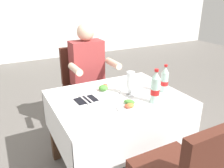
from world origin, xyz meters
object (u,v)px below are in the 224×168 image
(chair_far_diner_seat, at_px, (83,84))
(plate_far_diner, at_px, (106,89))
(seated_diner_far, at_px, (89,73))
(cola_bottle_secondary, at_px, (155,88))
(cola_bottle_primary, at_px, (165,80))
(napkin_cutlery_set, at_px, (86,100))
(plate_near_camera, at_px, (132,106))
(beer_glass_left, at_px, (130,83))
(main_dining_table, at_px, (117,114))

(chair_far_diner_seat, xyz_separation_m, plate_far_diner, (-0.03, -0.67, 0.19))
(seated_diner_far, distance_m, cola_bottle_secondary, 0.98)
(cola_bottle_secondary, bearing_deg, cola_bottle_primary, 33.33)
(chair_far_diner_seat, relative_size, cola_bottle_primary, 3.85)
(cola_bottle_primary, distance_m, napkin_cutlery_set, 0.71)
(plate_near_camera, distance_m, cola_bottle_secondary, 0.24)
(beer_glass_left, xyz_separation_m, cola_bottle_secondary, (0.10, -0.22, 0.02))
(main_dining_table, bearing_deg, cola_bottle_secondary, -48.74)
(seated_diner_far, distance_m, plate_far_diner, 0.56)
(plate_near_camera, xyz_separation_m, plate_far_diner, (-0.03, 0.39, 0.01))
(chair_far_diner_seat, relative_size, plate_far_diner, 4.13)
(chair_far_diner_seat, height_order, plate_far_diner, chair_far_diner_seat)
(napkin_cutlery_set, bearing_deg, plate_near_camera, -47.30)
(cola_bottle_primary, bearing_deg, plate_near_camera, -162.51)
(chair_far_diner_seat, bearing_deg, cola_bottle_primary, -65.56)
(plate_near_camera, bearing_deg, napkin_cutlery_set, 132.70)
(plate_far_diner, xyz_separation_m, napkin_cutlery_set, (-0.24, -0.10, -0.01))
(seated_diner_far, relative_size, plate_far_diner, 5.36)
(plate_near_camera, height_order, cola_bottle_primary, cola_bottle_primary)
(cola_bottle_primary, height_order, cola_bottle_secondary, cola_bottle_secondary)
(plate_near_camera, xyz_separation_m, cola_bottle_secondary, (0.21, -0.01, 0.11))
(plate_near_camera, distance_m, cola_bottle_primary, 0.45)
(chair_far_diner_seat, height_order, cola_bottle_primary, cola_bottle_primary)
(plate_near_camera, bearing_deg, plate_far_diner, 94.42)
(napkin_cutlery_set, bearing_deg, plate_far_diner, 22.79)
(plate_far_diner, bearing_deg, plate_near_camera, -85.58)
(cola_bottle_primary, bearing_deg, chair_far_diner_seat, 114.44)
(main_dining_table, xyz_separation_m, cola_bottle_secondary, (0.21, -0.24, 0.29))
(cola_bottle_primary, relative_size, napkin_cutlery_set, 1.31)
(main_dining_table, xyz_separation_m, seated_diner_far, (0.03, 0.72, 0.15))
(main_dining_table, distance_m, cola_bottle_primary, 0.51)
(beer_glass_left, relative_size, cola_bottle_primary, 0.84)
(chair_far_diner_seat, distance_m, cola_bottle_secondary, 1.12)
(plate_far_diner, bearing_deg, cola_bottle_primary, -29.60)
(main_dining_table, distance_m, napkin_cutlery_set, 0.32)
(beer_glass_left, bearing_deg, cola_bottle_secondary, -65.96)
(seated_diner_far, xyz_separation_m, plate_far_diner, (-0.06, -0.56, 0.04))
(main_dining_table, xyz_separation_m, beer_glass_left, (0.11, -0.02, 0.28))
(cola_bottle_primary, bearing_deg, cola_bottle_secondary, -146.67)
(main_dining_table, height_order, cola_bottle_primary, cola_bottle_primary)
(beer_glass_left, xyz_separation_m, napkin_cutlery_set, (-0.38, 0.08, -0.10))
(seated_diner_far, bearing_deg, plate_near_camera, -91.99)
(cola_bottle_secondary, height_order, napkin_cutlery_set, cola_bottle_secondary)
(seated_diner_far, height_order, plate_near_camera, seated_diner_far)
(main_dining_table, relative_size, cola_bottle_secondary, 3.87)
(cola_bottle_secondary, bearing_deg, napkin_cutlery_set, 148.02)
(chair_far_diner_seat, height_order, cola_bottle_secondary, cola_bottle_secondary)
(napkin_cutlery_set, bearing_deg, seated_diner_far, 65.63)
(seated_diner_far, distance_m, napkin_cutlery_set, 0.72)
(napkin_cutlery_set, bearing_deg, cola_bottle_primary, -12.83)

